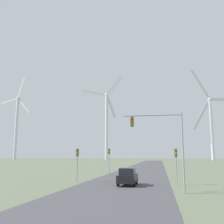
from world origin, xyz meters
TOP-DOWN VIEW (x-y plane):
  - road_surface at (0.00, 48.00)m, footprint 10.00×240.00m
  - traffic_light_post_near_left at (-6.03, 27.76)m, footprint 0.28×0.34m
  - traffic_light_post_near_right at (5.68, 26.60)m, footprint 0.28×0.34m
  - traffic_light_post_mid_left at (-4.25, 38.99)m, footprint 0.28×0.33m
  - traffic_light_mast_overhead at (4.22, 19.99)m, footprint 5.19×0.35m
  - car_approaching at (0.47, 25.14)m, footprint 1.88×4.13m
  - wind_turbine_far_left at (-104.16, 179.95)m, footprint 28.72×5.07m
  - wind_turbine_left at (-35.09, 187.86)m, footprint 30.90×3.49m
  - wind_turbine_center at (39.88, 189.77)m, footprint 37.07×9.07m

SIDE VIEW (x-z plane):
  - road_surface at x=0.00m, z-range 0.00..0.01m
  - car_approaching at x=0.47m, z-range 0.00..1.83m
  - traffic_light_post_near_right at x=5.68m, z-range 0.91..4.78m
  - traffic_light_post_near_left at x=-6.03m, z-range 0.92..4.87m
  - traffic_light_post_mid_left at x=-4.25m, z-range 0.98..5.23m
  - traffic_light_mast_overhead at x=4.22m, z-range 1.48..8.42m
  - wind_turbine_center at x=39.88m, z-range -4.86..59.96m
  - wind_turbine_far_left at x=-104.16m, z-range -3.23..60.81m
  - wind_turbine_left at x=-35.09m, z-range -2.01..61.65m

